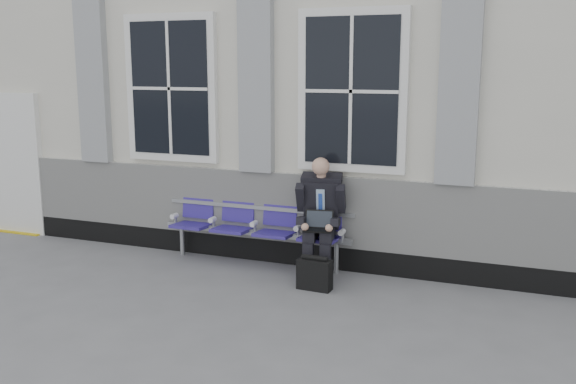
% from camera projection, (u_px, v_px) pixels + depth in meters
% --- Properties ---
extents(ground, '(70.00, 70.00, 0.00)m').
position_uv_depth(ground, '(280.00, 306.00, 6.91)').
color(ground, slate).
rests_on(ground, ground).
extents(station_building, '(14.40, 4.40, 4.49)m').
position_uv_depth(station_building, '(364.00, 88.00, 9.66)').
color(station_building, beige).
rests_on(station_building, ground).
extents(bench, '(2.60, 0.47, 0.91)m').
position_uv_depth(bench, '(256.00, 222.00, 8.32)').
color(bench, '#9EA0A3').
rests_on(bench, ground).
extents(businessman, '(0.64, 0.85, 1.47)m').
position_uv_depth(businessman, '(320.00, 213.00, 7.83)').
color(businessman, black).
rests_on(businessman, ground).
extents(briefcase, '(0.41, 0.19, 0.41)m').
position_uv_depth(briefcase, '(315.00, 274.00, 7.41)').
color(briefcase, black).
rests_on(briefcase, ground).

